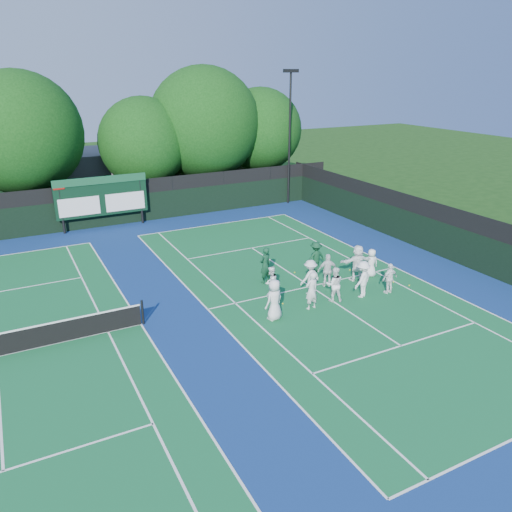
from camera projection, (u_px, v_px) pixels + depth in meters
name	position (u px, v px, depth m)	size (l,w,h in m)	color
ground	(322.00, 294.00, 23.88)	(120.00, 120.00, 0.00)	#173C10
court_apron	(197.00, 312.00, 22.12)	(34.00, 32.00, 0.01)	navy
near_court	(310.00, 286.00, 24.71)	(11.05, 23.85, 0.01)	#135F30
back_fence	(117.00, 206.00, 34.11)	(34.00, 0.08, 3.00)	black
divider_fence_right	(445.00, 235.00, 28.12)	(0.08, 32.00, 3.00)	black
scoreboard	(102.00, 197.00, 33.04)	(6.00, 0.21, 3.55)	black
clubhouse	(142.00, 171.00, 42.26)	(18.00, 6.00, 4.00)	#595A5E
light_pole_right	(290.00, 123.00, 37.95)	(1.20, 0.30, 10.12)	black
tree_b	(23.00, 136.00, 33.34)	(8.19, 8.19, 10.21)	#311E0D
tree_c	(146.00, 144.00, 37.27)	(6.64, 6.64, 8.34)	#311E0D
tree_d	(206.00, 126.00, 39.01)	(8.65, 8.65, 10.49)	#311E0D
tree_e	(261.00, 132.00, 41.38)	(6.80, 6.80, 8.82)	#311E0D
tennis_ball_0	(283.00, 304.00, 22.84)	(0.07, 0.07, 0.07)	yellow
tennis_ball_1	(350.00, 270.00, 26.68)	(0.07, 0.07, 0.07)	yellow
tennis_ball_2	(409.00, 285.00, 24.76)	(0.07, 0.07, 0.07)	yellow
tennis_ball_4	(295.00, 272.00, 26.34)	(0.07, 0.07, 0.07)	yellow
tennis_ball_5	(394.00, 282.00, 25.17)	(0.07, 0.07, 0.07)	yellow
player_front_0	(274.00, 300.00, 21.18)	(0.90, 0.58, 1.84)	silver
player_front_1	(312.00, 291.00, 22.13)	(0.65, 0.42, 1.77)	silver
player_front_2	(334.00, 284.00, 22.90)	(0.81, 0.63, 1.67)	white
player_front_3	(363.00, 279.00, 23.31)	(1.15, 0.66, 1.79)	white
player_front_4	(390.00, 278.00, 23.75)	(0.89, 0.37, 1.52)	white
player_back_0	(271.00, 282.00, 23.30)	(0.74, 0.58, 1.53)	white
player_back_1	(310.00, 277.00, 23.65)	(1.11, 0.64, 1.71)	silver
player_back_2	(328.00, 270.00, 24.47)	(0.99, 0.41, 1.70)	silver
player_back_3	(357.00, 263.00, 25.16)	(1.74, 0.56, 1.88)	white
player_back_4	(371.00, 263.00, 25.68)	(0.73, 0.47, 1.49)	white
coach_left	(265.00, 265.00, 24.84)	(0.69, 0.45, 1.88)	#103A22
coach_right	(316.00, 257.00, 26.23)	(1.08, 0.62, 1.68)	#103C22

